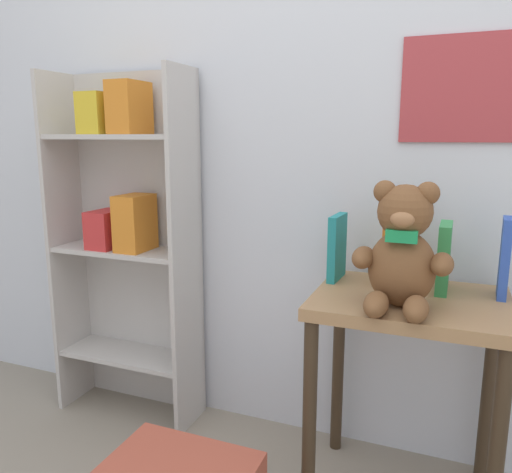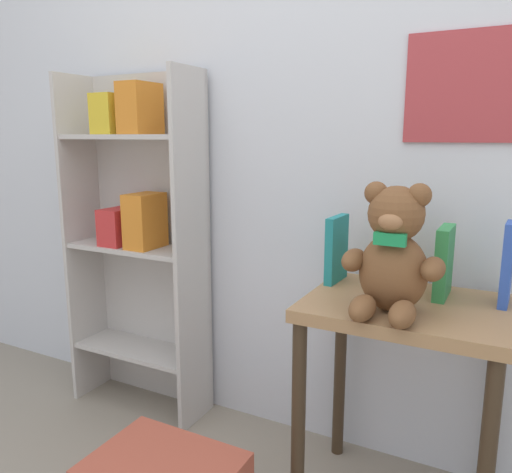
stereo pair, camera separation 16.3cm
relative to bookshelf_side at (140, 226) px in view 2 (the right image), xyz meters
The scene contains 8 objects.
wall_back 0.94m from the bookshelf_side, ahead, with size 4.80×0.07×2.50m.
bookshelf_side is the anchor object (origin of this frame).
display_table 1.11m from the bookshelf_side, ahead, with size 0.54×0.43×0.66m.
teddy_bear 1.09m from the bookshelf_side, 13.78° to the right, with size 0.26×0.24×0.34m.
book_standing_teal 0.84m from the bookshelf_side, ahead, with size 0.03×0.14×0.21m, color teal.
book_standing_orange 1.00m from the bookshelf_side, ahead, with size 0.02×0.11×0.21m, color orange.
book_standing_green 1.16m from the bookshelf_side, ahead, with size 0.03×0.15×0.20m, color #33934C.
book_standing_blue 1.32m from the bookshelf_side, ahead, with size 0.02×0.10×0.23m, color #2D51B7.
Camera 2 is at (0.53, -0.41, 1.11)m, focal length 35.00 mm.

